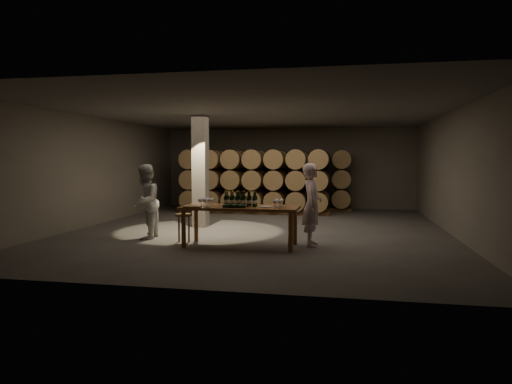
% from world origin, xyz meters
% --- Properties ---
extents(room, '(12.00, 12.00, 12.00)m').
position_xyz_m(room, '(-1.80, 0.20, 1.60)').
color(room, '#4B4846').
rests_on(room, ground).
extents(tasting_table, '(2.60, 1.10, 0.90)m').
position_xyz_m(tasting_table, '(0.00, -2.50, 0.80)').
color(tasting_table, brown).
rests_on(tasting_table, ground).
extents(barrel_stack_back, '(6.26, 0.95, 2.31)m').
position_xyz_m(barrel_stack_back, '(-0.57, 5.20, 1.20)').
color(barrel_stack_back, brown).
rests_on(barrel_stack_back, ground).
extents(barrel_stack_front, '(5.48, 0.95, 2.31)m').
position_xyz_m(barrel_stack_front, '(-0.96, 3.80, 1.20)').
color(barrel_stack_front, brown).
rests_on(barrel_stack_front, ground).
extents(bottle_cluster, '(0.74, 0.24, 0.34)m').
position_xyz_m(bottle_cluster, '(0.01, -2.51, 1.02)').
color(bottle_cluster, black).
rests_on(bottle_cluster, tasting_table).
extents(lying_bottles, '(0.59, 0.07, 0.07)m').
position_xyz_m(lying_bottles, '(-0.04, -2.87, 0.94)').
color(lying_bottles, black).
rests_on(lying_bottles, tasting_table).
extents(glass_cluster_left, '(0.31, 0.31, 0.18)m').
position_xyz_m(glass_cluster_left, '(-0.76, -2.58, 1.03)').
color(glass_cluster_left, silver).
rests_on(glass_cluster_left, tasting_table).
extents(glass_cluster_right, '(0.19, 0.41, 0.17)m').
position_xyz_m(glass_cluster_right, '(0.86, -2.55, 1.02)').
color(glass_cluster_right, silver).
rests_on(glass_cluster_right, tasting_table).
extents(plate, '(0.30, 0.30, 0.02)m').
position_xyz_m(plate, '(0.58, -2.59, 0.91)').
color(plate, silver).
rests_on(plate, tasting_table).
extents(notebook_near, '(0.24, 0.20, 0.03)m').
position_xyz_m(notebook_near, '(-0.89, -2.94, 0.92)').
color(notebook_near, brown).
rests_on(notebook_near, tasting_table).
extents(notebook_corner, '(0.24, 0.29, 0.02)m').
position_xyz_m(notebook_corner, '(-1.08, -2.88, 0.91)').
color(notebook_corner, brown).
rests_on(notebook_corner, tasting_table).
extents(pen, '(0.14, 0.04, 0.01)m').
position_xyz_m(pen, '(-0.64, -2.95, 0.91)').
color(pen, black).
rests_on(pen, tasting_table).
extents(stool, '(0.40, 0.40, 0.67)m').
position_xyz_m(stool, '(-1.41, -2.31, 0.55)').
color(stool, brown).
rests_on(stool, ground).
extents(person_man, '(0.48, 0.70, 1.85)m').
position_xyz_m(person_man, '(1.57, -2.16, 0.93)').
color(person_man, silver).
rests_on(person_man, ground).
extents(person_woman, '(0.79, 0.96, 1.83)m').
position_xyz_m(person_woman, '(-2.51, -2.00, 0.91)').
color(person_woman, silver).
rests_on(person_woman, ground).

